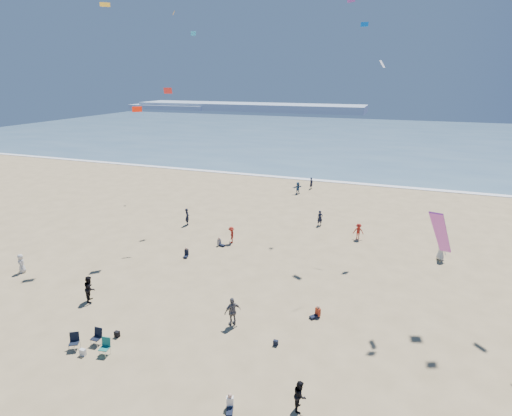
% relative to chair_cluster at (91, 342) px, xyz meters
% --- Properties ---
extents(ground, '(220.00, 220.00, 0.00)m').
position_rel_chair_cluster_xyz_m(ground, '(5.58, -0.70, -0.50)').
color(ground, tan).
rests_on(ground, ground).
extents(ocean, '(220.00, 100.00, 0.06)m').
position_rel_chair_cluster_xyz_m(ocean, '(5.58, 94.30, -0.47)').
color(ocean, '#476B84').
rests_on(ocean, ground).
extents(surf_line, '(220.00, 1.20, 0.08)m').
position_rel_chair_cluster_xyz_m(surf_line, '(5.58, 44.30, -0.46)').
color(surf_line, white).
rests_on(surf_line, ground).
extents(headland_far, '(110.00, 20.00, 3.20)m').
position_rel_chair_cluster_xyz_m(headland_far, '(-54.42, 169.30, 1.10)').
color(headland_far, '#7A8EA8').
rests_on(headland_far, ground).
extents(headland_near, '(40.00, 14.00, 2.00)m').
position_rel_chair_cluster_xyz_m(headland_near, '(-94.42, 164.30, 0.50)').
color(headland_near, '#7A8EA8').
rests_on(headland_near, ground).
extents(standing_flyers, '(36.27, 40.81, 1.94)m').
position_rel_chair_cluster_xyz_m(standing_flyers, '(8.39, 14.02, 0.37)').
color(standing_flyers, '#A42217').
rests_on(standing_flyers, ground).
extents(seated_group, '(13.94, 24.30, 0.84)m').
position_rel_chair_cluster_xyz_m(seated_group, '(6.52, 5.83, -0.08)').
color(seated_group, white).
rests_on(seated_group, ground).
extents(chair_cluster, '(2.75, 1.52, 1.00)m').
position_rel_chair_cluster_xyz_m(chair_cluster, '(0.00, 0.00, 0.00)').
color(chair_cluster, black).
rests_on(chair_cluster, ground).
extents(white_tote, '(0.35, 0.20, 0.40)m').
position_rel_chair_cluster_xyz_m(white_tote, '(-0.14, -0.59, -0.30)').
color(white_tote, silver).
rests_on(white_tote, ground).
extents(black_backpack, '(0.30, 0.22, 0.38)m').
position_rel_chair_cluster_xyz_m(black_backpack, '(0.60, 1.49, -0.31)').
color(black_backpack, black).
rests_on(black_backpack, ground).
extents(navy_bag, '(0.28, 0.18, 0.34)m').
position_rel_chair_cluster_xyz_m(navy_bag, '(10.00, 4.00, -0.33)').
color(navy_bag, black).
rests_on(navy_bag, ground).
extents(kites_aloft, '(39.51, 40.75, 28.71)m').
position_rel_chair_cluster_xyz_m(kites_aloft, '(15.58, 12.08, 14.48)').
color(kites_aloft, '#652D8D').
rests_on(kites_aloft, ground).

